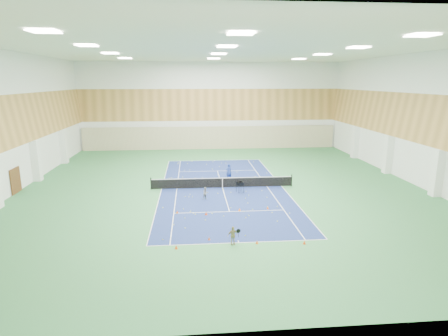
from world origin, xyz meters
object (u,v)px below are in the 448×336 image
(child_court, at_px, (206,193))
(child_apron, at_px, (233,235))
(ball_cart, at_px, (240,187))
(coach, at_px, (229,172))
(tennis_net, at_px, (222,182))

(child_court, relative_size, child_apron, 0.91)
(child_apron, height_order, ball_cart, child_apron)
(coach, relative_size, child_court, 1.58)
(child_court, height_order, child_apron, child_apron)
(coach, distance_m, child_apron, 14.65)
(tennis_net, xyz_separation_m, child_court, (-1.65, -3.29, -0.03))
(coach, height_order, child_court, coach)
(tennis_net, relative_size, ball_cart, 13.29)
(child_court, xyz_separation_m, child_apron, (1.27, -8.76, 0.05))
(child_apron, bearing_deg, child_court, 80.88)
(coach, xyz_separation_m, child_court, (-2.48, -5.84, -0.30))
(child_apron, distance_m, ball_cart, 10.59)
(child_court, height_order, ball_cart, child_court)
(ball_cart, bearing_deg, tennis_net, 109.10)
(child_apron, bearing_deg, coach, 67.88)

